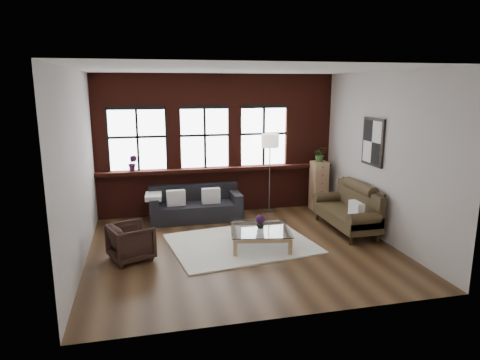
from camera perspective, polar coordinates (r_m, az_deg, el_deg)
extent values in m
plane|color=#3F2917|center=(8.00, 0.28, -9.01)|extent=(5.50, 5.50, 0.00)
plane|color=white|center=(7.45, 0.31, 14.54)|extent=(5.50, 5.50, 0.00)
plane|color=#B8B1AB|center=(9.99, -3.05, 4.79)|extent=(5.50, 0.00, 5.50)
plane|color=#B8B1AB|center=(5.22, 6.70, -2.37)|extent=(5.50, 0.00, 5.50)
plane|color=#B8B1AB|center=(7.44, -20.79, 1.34)|extent=(0.00, 5.00, 5.00)
plane|color=#B8B1AB|center=(8.62, 18.39, 2.95)|extent=(0.00, 5.00, 5.00)
cube|color=#471810|center=(9.93, -2.86, 1.47)|extent=(5.50, 0.30, 0.08)
cube|color=white|center=(8.17, 0.14, -8.45)|extent=(2.84, 2.38, 0.03)
cube|color=silver|center=(9.38, -8.54, -2.36)|extent=(0.41, 0.17, 0.34)
cube|color=silver|center=(9.46, -3.90, -2.11)|extent=(0.40, 0.15, 0.34)
cube|color=silver|center=(8.49, 15.23, -3.95)|extent=(0.14, 0.38, 0.34)
imported|color=black|center=(7.62, -14.33, -8.01)|extent=(0.88, 0.87, 0.63)
imported|color=#B2B2B2|center=(7.94, 2.71, -5.98)|extent=(0.14, 0.14, 0.14)
sphere|color=#3D1846|center=(7.91, 2.72, -5.27)|extent=(0.17, 0.17, 0.17)
cube|color=tan|center=(10.43, 10.45, -0.74)|extent=(0.36, 0.36, 1.17)
imported|color=#2D5923|center=(10.29, 10.62, 3.41)|extent=(0.36, 0.32, 0.35)
imported|color=#3D1846|center=(9.71, -14.11, 2.21)|extent=(0.25, 0.23, 0.37)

